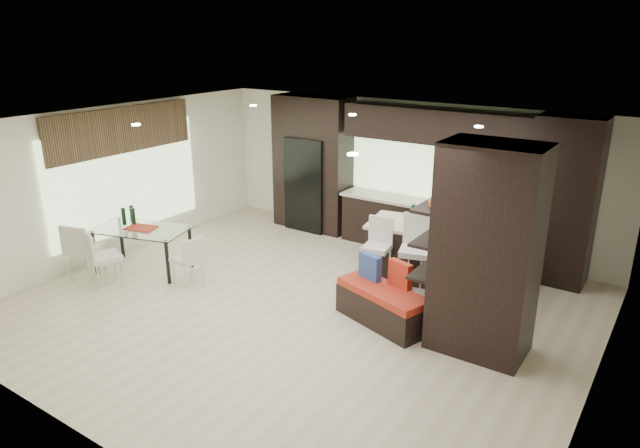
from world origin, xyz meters
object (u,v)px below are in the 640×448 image
Objects in this scene: stool_right at (458,277)px; bench at (382,306)px; kitchen_island at (436,253)px; floor_vase at (472,286)px; chair_far at (86,253)px; stool_mid at (415,266)px; dining_table at (143,249)px; chair_near at (105,261)px; chair_end at (187,263)px; stool_left at (376,260)px.

bench is at bearing -130.36° from stool_right.
kitchen_island is 1.83× the size of floor_vase.
floor_vase is 6.15m from chair_far.
chair_far reaches higher than bench.
stool_mid is 0.87× the size of floor_vase.
stool_right is 0.85× the size of floor_vase.
chair_near is (0.00, -0.75, 0.05)m from dining_table.
floor_vase is 1.59× the size of chair_end.
floor_vase is (1.04, 0.62, 0.34)m from bench.
chair_near is (-4.30, -3.17, -0.04)m from kitchen_island.
floor_vase is at bearing -59.18° from kitchen_island.
stool_left is 4.33m from chair_near.
stool_right is 5.51m from chair_near.
kitchen_island reaches higher than chair_far.
bench is at bearing 0.59° from chair_far.
floor_vase is 5.68m from chair_near.
chair_far is at bearing -158.61° from chair_near.
chair_far is at bearing -138.65° from dining_table.
chair_end is at bearing -162.54° from stool_right.
chair_near is 1.31m from chair_end.
kitchen_island is at bearing 40.39° from stool_left.
stool_left is 0.58× the size of dining_table.
floor_vase is 5.47m from dining_table.
chair_end is at bearing -153.39° from kitchen_island.
floor_vase reaches higher than kitchen_island.
floor_vase is at bearing 40.38° from chair_near.
stool_right is 0.51m from floor_vase.
stool_right is at bearing 72.14° from bench.
bench is 1.26m from floor_vase.
kitchen_island is at bearing 56.22° from chair_near.
chair_near is at bearing 130.40° from chair_end.
chair_far is (-5.47, -2.38, -0.06)m from stool_right.
chair_end is at bearing -155.66° from stool_left.
kitchen_island reaches higher than stool_left.
floor_vase reaches higher than bench.
kitchen_island is 0.81m from stool_mid.
chair_near is at bearing -153.82° from kitchen_island.
chair_far is at bearing -158.09° from stool_left.
chair_near is at bearing -14.07° from chair_far.
stool_right is 1.21× the size of chair_near.
chair_near reaches higher than chair_end.
stool_mid is at bearing 106.24° from bench.
kitchen_island reaches higher than chair_end.
stool_mid reaches higher than chair_end.
stool_left is (-0.68, -0.78, -0.01)m from kitchen_island.
stool_right is 0.74× the size of bench.
stool_right is at bearing -9.52° from stool_left.
bench is 4.97m from chair_far.
stool_left is 1.07× the size of chair_near.
chair_end is (-3.20, -0.62, 0.12)m from bench.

